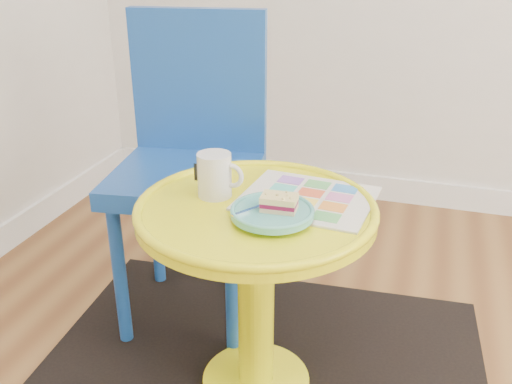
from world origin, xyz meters
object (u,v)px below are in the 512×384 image
(mug, at_px, (215,174))
(plate, at_px, (272,213))
(chair, at_px, (192,150))
(side_table, at_px, (256,262))
(newspaper, at_px, (307,198))

(mug, xyz_separation_m, plate, (0.18, -0.09, -0.04))
(chair, distance_m, mug, 0.37)
(chair, relative_size, plate, 5.01)
(chair, height_order, mug, chair)
(side_table, height_order, plate, plate)
(side_table, xyz_separation_m, mug, (-0.12, 0.03, 0.22))
(side_table, height_order, chair, chair)
(mug, height_order, plate, mug)
(chair, height_order, plate, chair)
(chair, bearing_deg, newspaper, -39.46)
(chair, distance_m, newspaper, 0.50)
(plate, bearing_deg, side_table, 134.55)
(chair, bearing_deg, plate, -54.94)
(side_table, distance_m, newspaper, 0.21)
(side_table, bearing_deg, newspaper, 35.39)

